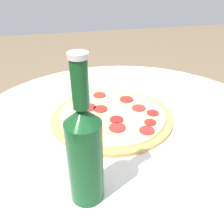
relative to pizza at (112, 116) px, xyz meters
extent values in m
cylinder|color=silver|center=(-0.05, -0.03, -0.35)|extent=(0.08, 0.08, 0.64)
cylinder|color=silver|center=(-0.05, -0.03, -0.02)|extent=(0.93, 0.93, 0.02)
cylinder|color=tan|center=(0.00, 0.00, 0.00)|extent=(0.34, 0.34, 0.01)
cylinder|color=beige|center=(0.00, 0.00, 0.01)|extent=(0.30, 0.30, 0.01)
cylinder|color=#A63029|center=(0.01, -0.08, 0.01)|extent=(0.04, 0.04, 0.00)
cylinder|color=maroon|center=(0.11, 0.01, 0.01)|extent=(0.04, 0.04, 0.00)
cylinder|color=#A02B26|center=(-0.07, 0.00, 0.01)|extent=(0.04, 0.04, 0.00)
cylinder|color=maroon|center=(-0.03, -0.11, 0.01)|extent=(0.03, 0.03, 0.00)
cylinder|color=#A62C27|center=(-0.03, 0.12, 0.01)|extent=(0.04, 0.04, 0.00)
cylinder|color=maroon|center=(0.08, 0.07, 0.01)|extent=(0.04, 0.04, 0.00)
cylinder|color=maroon|center=(0.03, 0.03, 0.01)|extent=(0.04, 0.04, 0.00)
cylinder|color=maroon|center=(0.07, -0.06, 0.01)|extent=(0.04, 0.04, 0.00)
cylinder|color=maroon|center=(-0.07, -0.09, 0.01)|extent=(0.03, 0.03, 0.00)
cylinder|color=maroon|center=(-0.04, 0.00, 0.01)|extent=(0.04, 0.04, 0.00)
cylinder|color=#A42B2A|center=(-0.10, -0.07, 0.01)|extent=(0.04, 0.04, 0.00)
cylinder|color=maroon|center=(0.05, 0.06, 0.01)|extent=(0.04, 0.04, 0.00)
cylinder|color=#A62A1E|center=(-0.04, 0.09, 0.01)|extent=(0.03, 0.03, 0.00)
cylinder|color=#144C23|center=(-0.26, 0.11, 0.07)|extent=(0.06, 0.06, 0.16)
cone|color=#144C23|center=(-0.26, 0.11, 0.17)|extent=(0.06, 0.06, 0.03)
cylinder|color=#144C23|center=(-0.26, 0.11, 0.22)|extent=(0.03, 0.03, 0.08)
cylinder|color=silver|center=(-0.26, 0.11, 0.27)|extent=(0.03, 0.03, 0.01)
camera|label=1|loc=(-0.59, 0.13, 0.37)|focal=40.00mm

